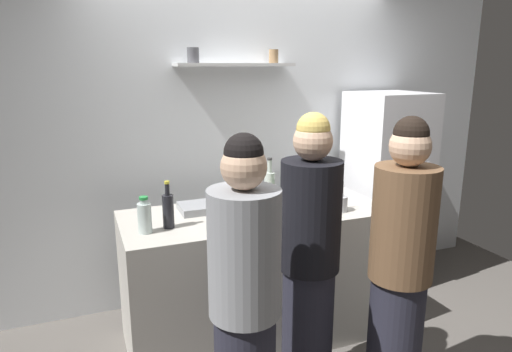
% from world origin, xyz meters
% --- Properties ---
extents(back_wall_assembly, '(4.80, 0.32, 2.60)m').
position_xyz_m(back_wall_assembly, '(-0.00, 1.25, 1.30)').
color(back_wall_assembly, white).
rests_on(back_wall_assembly, ground).
extents(refrigerator, '(0.58, 0.62, 1.69)m').
position_xyz_m(refrigerator, '(1.15, 0.85, 0.84)').
color(refrigerator, white).
rests_on(refrigerator, ground).
extents(counter, '(1.81, 0.75, 0.94)m').
position_xyz_m(counter, '(-0.20, 0.47, 0.47)').
color(counter, '#B7B2A8').
rests_on(counter, ground).
extents(baking_pan, '(0.34, 0.24, 0.05)m').
position_xyz_m(baking_pan, '(-0.52, 0.63, 0.96)').
color(baking_pan, gray).
rests_on(baking_pan, counter).
extents(utensil_holder, '(0.11, 0.11, 0.22)m').
position_xyz_m(utensil_holder, '(0.33, 0.28, 0.99)').
color(utensil_holder, '#B2B2B7').
rests_on(utensil_holder, counter).
extents(wine_bottle_pale_glass, '(0.08, 0.08, 0.33)m').
position_xyz_m(wine_bottle_pale_glass, '(-0.03, 0.66, 1.06)').
color(wine_bottle_pale_glass, '#B2BFB2').
rests_on(wine_bottle_pale_glass, counter).
extents(wine_bottle_dark_glass, '(0.07, 0.07, 0.30)m').
position_xyz_m(wine_bottle_dark_glass, '(-0.82, 0.38, 1.05)').
color(wine_bottle_dark_glass, black).
rests_on(wine_bottle_dark_glass, counter).
extents(wine_bottle_green_glass, '(0.08, 0.08, 0.29)m').
position_xyz_m(wine_bottle_green_glass, '(0.06, 0.53, 1.05)').
color(wine_bottle_green_glass, '#19471E').
rests_on(wine_bottle_green_glass, counter).
extents(water_bottle_plastic, '(0.08, 0.08, 0.22)m').
position_xyz_m(water_bottle_plastic, '(-0.96, 0.34, 1.04)').
color(water_bottle_plastic, silver).
rests_on(water_bottle_plastic, counter).
extents(person_grey_hoodie, '(0.34, 0.34, 1.63)m').
position_xyz_m(person_grey_hoodie, '(-0.63, -0.45, 0.80)').
color(person_grey_hoodie, '#262633').
rests_on(person_grey_hoodie, ground).
extents(person_brown_jacket, '(0.34, 0.34, 1.67)m').
position_xyz_m(person_brown_jacket, '(0.28, -0.44, 0.82)').
color(person_brown_jacket, '#262633').
rests_on(person_brown_jacket, ground).
extents(person_blonde, '(0.34, 0.34, 1.67)m').
position_xyz_m(person_blonde, '(-0.13, -0.16, 0.83)').
color(person_blonde, '#262633').
rests_on(person_blonde, ground).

